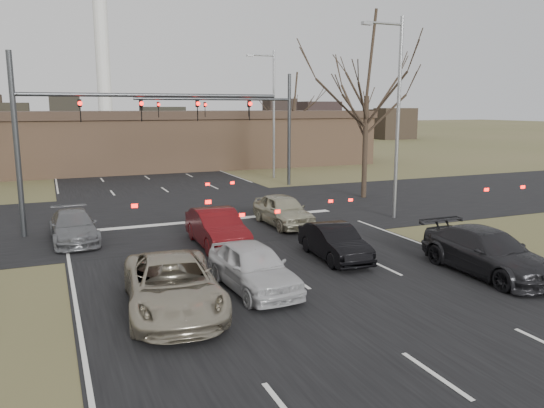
{
  "coord_description": "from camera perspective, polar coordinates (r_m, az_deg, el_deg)",
  "views": [
    {
      "loc": [
        -7.29,
        -12.27,
        5.66
      ],
      "look_at": [
        0.49,
        6.11,
        2.0
      ],
      "focal_mm": 35.0,
      "sensor_mm": 36.0,
      "label": 1
    }
  ],
  "objects": [
    {
      "name": "ground",
      "position": [
        15.35,
        7.36,
        -11.33
      ],
      "size": [
        360.0,
        360.0,
        0.0
      ],
      "primitive_type": "plane",
      "color": "brown",
      "rests_on": "ground"
    },
    {
      "name": "road_main",
      "position": [
        72.85,
        -17.22,
        5.47
      ],
      "size": [
        14.0,
        300.0,
        0.02
      ],
      "primitive_type": "cube",
      "color": "black",
      "rests_on": "ground"
    },
    {
      "name": "road_cross",
      "position": [
        28.78,
        -7.83,
        -1.02
      ],
      "size": [
        200.0,
        14.0,
        0.02
      ],
      "primitive_type": "cube",
      "color": "black",
      "rests_on": "ground"
    },
    {
      "name": "building",
      "position": [
        51.21,
        -12.55,
        6.78
      ],
      "size": [
        42.4,
        10.4,
        5.3
      ],
      "color": "#8B674B",
      "rests_on": "ground"
    },
    {
      "name": "mast_arm_near",
      "position": [
        25.36,
        -18.5,
        8.53
      ],
      "size": [
        12.12,
        0.24,
        8.0
      ],
      "color": "#383A3D",
      "rests_on": "ground"
    },
    {
      "name": "mast_arm_far",
      "position": [
        37.76,
        -2.07,
        9.4
      ],
      "size": [
        11.12,
        0.24,
        8.0
      ],
      "color": "#383A3D",
      "rests_on": "ground"
    },
    {
      "name": "streetlight_right_near",
      "position": [
        27.49,
        13.14,
        9.97
      ],
      "size": [
        2.34,
        0.25,
        10.0
      ],
      "color": "gray",
      "rests_on": "ground"
    },
    {
      "name": "streetlight_right_far",
      "position": [
        42.64,
        -0.02,
        10.28
      ],
      "size": [
        2.34,
        0.25,
        10.0
      ],
      "color": "gray",
      "rests_on": "ground"
    },
    {
      "name": "tree_right_near",
      "position": [
        33.82,
        10.29,
        15.72
      ],
      "size": [
        6.9,
        6.9,
        11.5
      ],
      "color": "black",
      "rests_on": "ground"
    },
    {
      "name": "tree_right_far",
      "position": [
        52.28,
        2.34,
        11.79
      ],
      "size": [
        5.4,
        5.4,
        9.0
      ],
      "color": "black",
      "rests_on": "ground"
    },
    {
      "name": "car_silver_suv",
      "position": [
        15.24,
        -10.62,
        -8.56
      ],
      "size": [
        3.05,
        5.67,
        1.51
      ],
      "primitive_type": "imported",
      "rotation": [
        0.0,
        0.0,
        -0.1
      ],
      "color": "gray",
      "rests_on": "ground"
    },
    {
      "name": "car_white_sedan",
      "position": [
        16.67,
        -2.03,
        -6.75
      ],
      "size": [
        2.0,
        4.48,
        1.5
      ],
      "primitive_type": "imported",
      "rotation": [
        0.0,
        0.0,
        0.05
      ],
      "color": "#BDBDBF",
      "rests_on": "ground"
    },
    {
      "name": "car_black_hatch",
      "position": [
        20.1,
        6.74,
        -4.09
      ],
      "size": [
        1.68,
        4.09,
        1.32
      ],
      "primitive_type": "imported",
      "rotation": [
        0.0,
        0.0,
        -0.07
      ],
      "color": "black",
      "rests_on": "ground"
    },
    {
      "name": "car_charcoal_sedan",
      "position": [
        19.66,
        22.16,
        -4.82
      ],
      "size": [
        2.24,
        5.31,
        1.53
      ],
      "primitive_type": "imported",
      "rotation": [
        0.0,
        0.0,
        -0.02
      ],
      "color": "black",
      "rests_on": "ground"
    },
    {
      "name": "car_grey_ahead",
      "position": [
        24.07,
        -20.57,
        -2.29
      ],
      "size": [
        1.99,
        4.56,
        1.31
      ],
      "primitive_type": "imported",
      "rotation": [
        0.0,
        0.0,
        0.03
      ],
      "color": "slate",
      "rests_on": "ground"
    },
    {
      "name": "car_red_ahead",
      "position": [
        21.86,
        -5.93,
        -2.61
      ],
      "size": [
        1.68,
        4.66,
        1.53
      ],
      "primitive_type": "imported",
      "rotation": [
        0.0,
        0.0,
        -0.01
      ],
      "color": "#4D0B0D",
      "rests_on": "ground"
    },
    {
      "name": "car_silver_ahead",
      "position": [
        25.59,
        1.21,
        -0.67
      ],
      "size": [
        1.79,
        4.43,
        1.51
      ],
      "primitive_type": "imported",
      "rotation": [
        0.0,
        0.0,
        0.0
      ],
      "color": "#AAA68A",
      "rests_on": "ground"
    }
  ]
}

